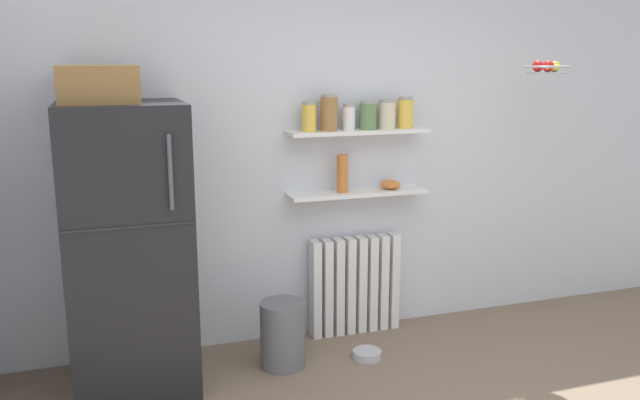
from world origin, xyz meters
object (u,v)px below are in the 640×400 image
object	(u,v)px
refrigerator	(128,241)
vase	(342,174)
storage_jar_0	(309,117)
radiator	(355,285)
shelf_bowl	(390,184)
storage_jar_5	(405,113)
hanging_fruit_basket	(547,68)
storage_jar_2	(349,117)
pet_food_bowl	(367,354)
trash_bin	(283,334)
storage_jar_1	(329,113)
storage_jar_4	(387,114)
storage_jar_3	(368,115)

from	to	relation	value
refrigerator	vase	size ratio (longest dim) A/B	7.34
refrigerator	storage_jar_0	distance (m)	1.37
radiator	shelf_bowl	size ratio (longest dim) A/B	4.93
storage_jar_5	vase	xyz separation A→B (m)	(-0.46, 0.00, -0.39)
vase	hanging_fruit_basket	distance (m)	1.52
hanging_fruit_basket	refrigerator	bearing A→B (deg)	177.58
refrigerator	hanging_fruit_basket	xyz separation A→B (m)	(2.72, -0.11, 0.97)
storage_jar_0	storage_jar_5	world-z (taller)	storage_jar_5
storage_jar_0	shelf_bowl	distance (m)	0.76
hanging_fruit_basket	storage_jar_2	bearing A→B (deg)	164.04
storage_jar_5	pet_food_bowl	distance (m)	1.63
pet_food_bowl	shelf_bowl	bearing A→B (deg)	50.97
storage_jar_0	vase	world-z (taller)	storage_jar_0
shelf_bowl	trash_bin	xyz separation A→B (m)	(-0.87, -0.33, -0.85)
storage_jar_2	shelf_bowl	size ratio (longest dim) A/B	1.23
storage_jar_5	vase	world-z (taller)	storage_jar_5
storage_jar_1	shelf_bowl	xyz separation A→B (m)	(0.45, 0.00, -0.50)
storage_jar_4	pet_food_bowl	size ratio (longest dim) A/B	1.04
shelf_bowl	hanging_fruit_basket	xyz separation A→B (m)	(0.95, -0.36, 0.79)
trash_bin	radiator	bearing A→B (deg)	29.83
storage_jar_3	trash_bin	xyz separation A→B (m)	(-0.70, -0.33, -1.33)
trash_bin	hanging_fruit_basket	xyz separation A→B (m)	(1.82, -0.03, 1.64)
storage_jar_4	trash_bin	world-z (taller)	storage_jar_4
storage_jar_2	vase	bearing A→B (deg)	180.00
storage_jar_3	trash_bin	distance (m)	1.54
trash_bin	hanging_fruit_basket	world-z (taller)	hanging_fruit_basket
storage_jar_4	shelf_bowl	bearing A→B (deg)	0.00
shelf_bowl	hanging_fruit_basket	bearing A→B (deg)	-20.84
radiator	storage_jar_0	bearing A→B (deg)	-175.03
storage_jar_0	storage_jar_5	xyz separation A→B (m)	(0.69, 0.00, 0.01)
storage_jar_1	storage_jar_5	xyz separation A→B (m)	(0.55, 0.00, -0.01)
storage_jar_3	storage_jar_4	distance (m)	0.14
radiator	vase	distance (m)	0.82
storage_jar_0	vase	distance (m)	0.45
refrigerator	storage_jar_1	world-z (taller)	refrigerator
storage_jar_4	vase	size ratio (longest dim) A/B	0.77
radiator	pet_food_bowl	distance (m)	0.55
storage_jar_3	trash_bin	bearing A→B (deg)	-154.65
vase	hanging_fruit_basket	bearing A→B (deg)	-15.47
storage_jar_1	storage_jar_2	distance (m)	0.14
storage_jar_2	pet_food_bowl	bearing A→B (deg)	-91.89
radiator	storage_jar_5	size ratio (longest dim) A/B	3.27
storage_jar_1	shelf_bowl	size ratio (longest dim) A/B	1.71
trash_bin	pet_food_bowl	size ratio (longest dim) A/B	2.25
storage_jar_2	vase	world-z (taller)	storage_jar_2
shelf_bowl	hanging_fruit_basket	world-z (taller)	hanging_fruit_basket
radiator	storage_jar_2	bearing A→B (deg)	-156.49
storage_jar_2	shelf_bowl	bearing A→B (deg)	0.00
radiator	storage_jar_1	world-z (taller)	storage_jar_1
storage_jar_0	storage_jar_4	distance (m)	0.55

